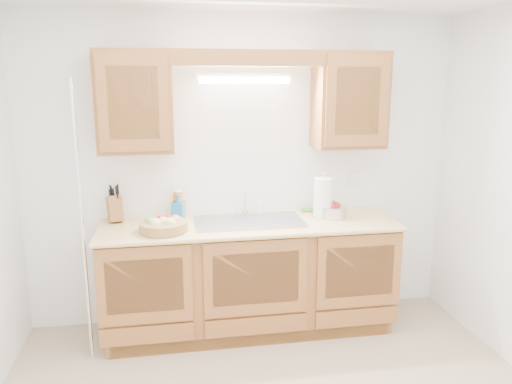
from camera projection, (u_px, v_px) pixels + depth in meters
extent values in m
cube|color=white|center=(243.00, 171.00, 4.10)|extent=(3.50, 0.02, 2.50)
cube|color=brown|center=(249.00, 277.00, 3.99)|extent=(2.20, 0.60, 0.86)
cube|color=#E3C177|center=(249.00, 225.00, 3.88)|extent=(2.30, 0.63, 0.04)
cube|color=brown|center=(135.00, 102.00, 3.68)|extent=(0.55, 0.33, 0.75)
cube|color=brown|center=(349.00, 100.00, 3.96)|extent=(0.55, 0.33, 0.75)
cube|color=brown|center=(249.00, 58.00, 3.61)|extent=(2.20, 0.05, 0.12)
cylinder|color=white|center=(245.00, 80.00, 3.84)|extent=(0.70, 0.05, 0.05)
cube|color=white|center=(244.00, 76.00, 3.87)|extent=(0.76, 0.06, 0.05)
cube|color=#9E9EA3|center=(249.00, 222.00, 3.89)|extent=(0.84, 0.46, 0.01)
cube|color=#9E9EA3|center=(222.00, 233.00, 3.88)|extent=(0.39, 0.40, 0.16)
cube|color=#9E9EA3|center=(275.00, 230.00, 3.95)|extent=(0.39, 0.40, 0.16)
cylinder|color=silver|center=(245.00, 213.00, 4.08)|extent=(0.06, 0.06, 0.04)
cylinder|color=silver|center=(245.00, 203.00, 4.06)|extent=(0.02, 0.02, 0.16)
cylinder|color=silver|center=(246.00, 194.00, 4.00)|extent=(0.02, 0.12, 0.02)
cylinder|color=white|center=(260.00, 208.00, 4.09)|extent=(0.03, 0.03, 0.12)
cylinder|color=silver|center=(82.00, 227.00, 3.41)|extent=(0.03, 0.03, 2.00)
cube|color=white|center=(353.00, 179.00, 4.27)|extent=(0.08, 0.01, 0.12)
cylinder|color=#A67742|center=(164.00, 226.00, 3.64)|extent=(0.45, 0.45, 0.07)
sphere|color=#D8C67F|center=(155.00, 224.00, 3.59)|extent=(0.09, 0.09, 0.09)
sphere|color=#D8C67F|center=(170.00, 224.00, 3.59)|extent=(0.09, 0.09, 0.09)
sphere|color=tan|center=(175.00, 220.00, 3.69)|extent=(0.08, 0.08, 0.08)
sphere|color=#B41420|center=(161.00, 220.00, 3.69)|extent=(0.08, 0.08, 0.08)
sphere|color=#72A53F|center=(150.00, 222.00, 3.64)|extent=(0.08, 0.08, 0.08)
sphere|color=#D8C67F|center=(163.00, 223.00, 3.62)|extent=(0.09, 0.09, 0.09)
sphere|color=#B41420|center=(167.00, 219.00, 3.72)|extent=(0.07, 0.07, 0.07)
cube|color=brown|center=(115.00, 209.00, 3.89)|extent=(0.15, 0.19, 0.23)
cylinder|color=black|center=(110.00, 194.00, 3.84)|extent=(0.02, 0.04, 0.08)
cylinder|color=black|center=(114.00, 194.00, 3.84)|extent=(0.02, 0.04, 0.08)
cylinder|color=black|center=(117.00, 193.00, 3.85)|extent=(0.02, 0.04, 0.08)
cylinder|color=black|center=(112.00, 192.00, 3.87)|extent=(0.02, 0.04, 0.08)
cylinder|color=black|center=(116.00, 191.00, 3.88)|extent=(0.02, 0.04, 0.08)
cylinder|color=black|center=(111.00, 190.00, 3.90)|extent=(0.02, 0.04, 0.08)
cylinder|color=black|center=(118.00, 189.00, 3.90)|extent=(0.02, 0.04, 0.08)
cylinder|color=orange|center=(178.00, 204.00, 4.00)|extent=(0.08, 0.08, 0.21)
cylinder|color=white|center=(178.00, 191.00, 3.98)|extent=(0.07, 0.07, 0.01)
imported|color=#246FB4|center=(178.00, 206.00, 3.96)|extent=(0.12, 0.12, 0.21)
cube|color=#CC333F|center=(308.00, 211.00, 4.20)|extent=(0.12, 0.09, 0.01)
cube|color=green|center=(308.00, 210.00, 4.20)|extent=(0.12, 0.09, 0.02)
cylinder|color=silver|center=(322.00, 217.00, 4.03)|extent=(0.18, 0.18, 0.01)
cylinder|color=silver|center=(323.00, 195.00, 3.99)|extent=(0.02, 0.02, 0.37)
cylinder|color=white|center=(323.00, 197.00, 3.99)|extent=(0.18, 0.18, 0.31)
sphere|color=silver|center=(324.00, 173.00, 3.95)|extent=(0.02, 0.02, 0.02)
cylinder|color=silver|center=(332.00, 211.00, 4.03)|extent=(0.29, 0.29, 0.09)
sphere|color=#B41420|center=(328.00, 206.00, 4.02)|extent=(0.07, 0.07, 0.07)
sphere|color=#B41420|center=(334.00, 205.00, 4.04)|extent=(0.07, 0.07, 0.07)
sphere|color=#B41420|center=(333.00, 206.00, 3.99)|extent=(0.07, 0.07, 0.07)
sphere|color=#B41420|center=(337.00, 206.00, 4.01)|extent=(0.07, 0.07, 0.07)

